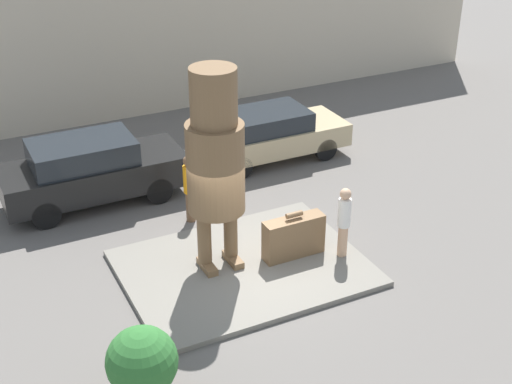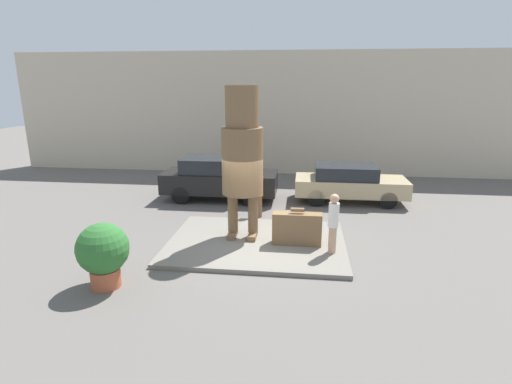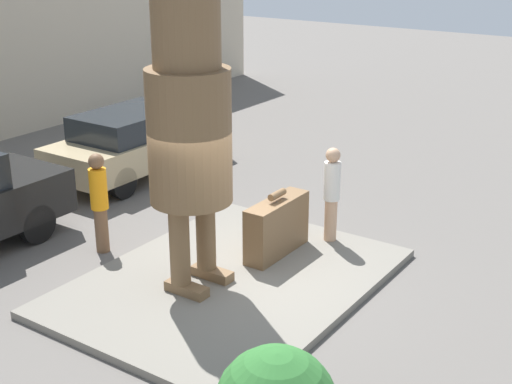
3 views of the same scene
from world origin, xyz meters
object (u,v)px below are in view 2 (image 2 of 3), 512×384
at_px(giant_suitcase, 297,229).
at_px(planter_pot, 103,252).
at_px(worker_hivis, 259,191).
at_px(parked_car_black, 219,178).
at_px(tourist, 333,221).
at_px(parked_car_tan, 349,182).
at_px(statue_figure, 242,151).

distance_m(giant_suitcase, planter_pot, 5.18).
bearing_deg(worker_hivis, parked_car_black, 132.96).
distance_m(tourist, parked_car_tan, 5.47).
xyz_separation_m(statue_figure, planter_pot, (-2.74, -3.22, -1.83)).
height_order(giant_suitcase, parked_car_tan, parked_car_tan).
bearing_deg(parked_car_black, giant_suitcase, -54.91).
bearing_deg(parked_car_tan, tourist, -100.29).
height_order(parked_car_tan, planter_pot, planter_pot).
xyz_separation_m(statue_figure, parked_car_black, (-1.62, 4.18, -1.80)).
height_order(statue_figure, worker_hivis, statue_figure).
bearing_deg(parked_car_tan, parked_car_black, -176.70).
relative_size(parked_car_black, planter_pot, 2.96).
height_order(parked_car_black, planter_pot, parked_car_black).
xyz_separation_m(statue_figure, parked_car_tan, (3.56, 4.47, -1.91)).
bearing_deg(giant_suitcase, parked_car_tan, 68.36).
relative_size(statue_figure, tourist, 2.68).
distance_m(giant_suitcase, parked_car_tan, 5.28).
bearing_deg(giant_suitcase, statue_figure, 165.03).
bearing_deg(tourist, planter_pot, -156.49).
distance_m(planter_pot, worker_hivis, 6.17).
xyz_separation_m(tourist, worker_hivis, (-2.35, 3.09, -0.07)).
relative_size(parked_car_black, worker_hivis, 2.63).
xyz_separation_m(statue_figure, tourist, (2.59, -0.90, -1.68)).
height_order(giant_suitcase, tourist, tourist).
distance_m(statue_figure, worker_hivis, 2.81).
distance_m(parked_car_black, worker_hivis, 2.72).
bearing_deg(parked_car_black, worker_hivis, -47.04).
xyz_separation_m(statue_figure, worker_hivis, (0.23, 2.19, -1.75)).
bearing_deg(tourist, parked_car_tan, 79.71).
distance_m(statue_figure, parked_car_tan, 6.03).
relative_size(statue_figure, planter_pot, 2.86).
xyz_separation_m(tourist, parked_car_tan, (0.98, 5.38, -0.23)).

